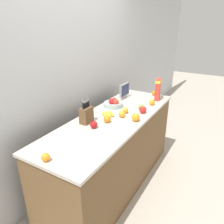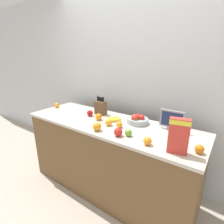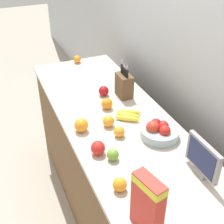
{
  "view_description": "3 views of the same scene",
  "coord_description": "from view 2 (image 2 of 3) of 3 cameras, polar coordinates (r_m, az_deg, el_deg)",
  "views": [
    {
      "loc": [
        -1.95,
        -1.13,
        1.95
      ],
      "look_at": [
        -0.01,
        0.01,
        0.99
      ],
      "focal_mm": 35.0,
      "sensor_mm": 36.0,
      "label": 1
    },
    {
      "loc": [
        1.12,
        -1.51,
        1.66
      ],
      "look_at": [
        0.05,
        -0.01,
        1.06
      ],
      "focal_mm": 28.0,
      "sensor_mm": 36.0,
      "label": 2
    },
    {
      "loc": [
        1.59,
        -0.7,
        2.1
      ],
      "look_at": [
        0.05,
        -0.05,
        1.02
      ],
      "focal_mm": 50.0,
      "sensor_mm": 36.0,
      "label": 3
    }
  ],
  "objects": [
    {
      "name": "counter",
      "position": [
        2.23,
        -0.99,
        -14.46
      ],
      "size": [
        2.11,
        0.71,
        0.92
      ],
      "color": "brown",
      "rests_on": "ground_plane"
    },
    {
      "name": "apple_rightmost",
      "position": [
        2.24,
        -7.23,
        -0.35
      ],
      "size": [
        0.08,
        0.08,
        0.08
      ],
      "primitive_type": "sphere",
      "color": "#A31419",
      "rests_on": "counter"
    },
    {
      "name": "cereal_box",
      "position": [
        1.45,
        20.94,
        -6.89
      ],
      "size": [
        0.16,
        0.1,
        0.29
      ],
      "rotation": [
        0.0,
        0.0,
        0.23
      ],
      "color": "red",
      "rests_on": "counter"
    },
    {
      "name": "orange_back_center",
      "position": [
        1.8,
        -4.92,
        -4.75
      ],
      "size": [
        0.09,
        0.09,
        0.09
      ],
      "primitive_type": "sphere",
      "color": "orange",
      "rests_on": "counter"
    },
    {
      "name": "orange_near_bowl",
      "position": [
        1.92,
        -1.1,
        -3.37
      ],
      "size": [
        0.08,
        0.08,
        0.08
      ],
      "primitive_type": "sphere",
      "color": "orange",
      "rests_on": "counter"
    },
    {
      "name": "orange_front_left",
      "position": [
        1.87,
        2.4,
        -4.1
      ],
      "size": [
        0.07,
        0.07,
        0.07
      ],
      "primitive_type": "sphere",
      "color": "orange",
      "rests_on": "counter"
    },
    {
      "name": "banana_bunch",
      "position": [
        2.07,
        0.64,
        -2.34
      ],
      "size": [
        0.18,
        0.2,
        0.04
      ],
      "rotation": [
        0.0,
        0.0,
        1.0
      ],
      "color": "yellow",
      "rests_on": "counter"
    },
    {
      "name": "wall_back",
      "position": [
        2.39,
        7.09,
        9.18
      ],
      "size": [
        9.0,
        0.06,
        2.6
      ],
      "color": "silver",
      "rests_on": "ground_plane"
    },
    {
      "name": "small_monitor",
      "position": [
        1.88,
        18.99,
        -2.39
      ],
      "size": [
        0.25,
        0.03,
        0.21
      ],
      "color": "gray",
      "rests_on": "counter"
    },
    {
      "name": "apple_front",
      "position": [
        1.69,
        5.39,
        -6.72
      ],
      "size": [
        0.07,
        0.07,
        0.07
      ],
      "primitive_type": "sphere",
      "color": "#6B9E33",
      "rests_on": "counter"
    },
    {
      "name": "knife_block",
      "position": [
        2.28,
        -3.73,
        1.53
      ],
      "size": [
        0.14,
        0.09,
        0.28
      ],
      "color": "brown",
      "rests_on": "counter"
    },
    {
      "name": "fruit_bowl",
      "position": [
        2.0,
        8.29,
        -2.5
      ],
      "size": [
        0.24,
        0.24,
        0.11
      ],
      "color": "#99B2B7",
      "rests_on": "counter"
    },
    {
      "name": "ground_plane",
      "position": [
        2.51,
        -0.93,
        -23.41
      ],
      "size": [
        14.0,
        14.0,
        0.0
      ],
      "primitive_type": "plane",
      "color": "#B2A899"
    },
    {
      "name": "orange_front_center",
      "position": [
        2.71,
        -17.57,
        2.11
      ],
      "size": [
        0.07,
        0.07,
        0.07
      ],
      "primitive_type": "sphere",
      "color": "orange",
      "rests_on": "counter"
    },
    {
      "name": "orange_front_right",
      "position": [
        1.55,
        11.51,
        -9.26
      ],
      "size": [
        0.07,
        0.07,
        0.07
      ],
      "primitive_type": "sphere",
      "color": "orange",
      "rests_on": "counter"
    },
    {
      "name": "orange_mid_right",
      "position": [
        1.56,
        26.66,
        -10.77
      ],
      "size": [
        0.07,
        0.07,
        0.07
      ],
      "primitive_type": "sphere",
      "color": "orange",
      "rests_on": "counter"
    },
    {
      "name": "orange_mid_left",
      "position": [
        2.09,
        -4.4,
        -1.57
      ],
      "size": [
        0.08,
        0.08,
        0.08
      ],
      "primitive_type": "sphere",
      "color": "orange",
      "rests_on": "counter"
    },
    {
      "name": "apple_leftmost",
      "position": [
        1.67,
        2.02,
        -6.53
      ],
      "size": [
        0.08,
        0.08,
        0.08
      ],
      "primitive_type": "sphere",
      "color": "red",
      "rests_on": "counter"
    }
  ]
}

